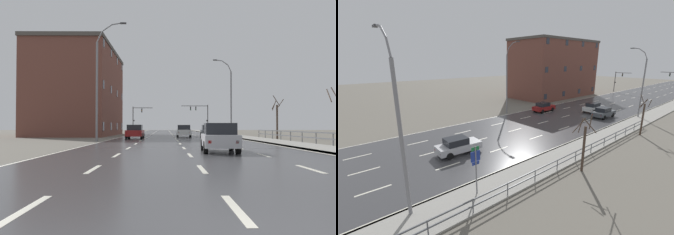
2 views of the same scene
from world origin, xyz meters
TOP-DOWN VIEW (x-y plane):
  - ground_plane at (0.00, 48.00)m, footprint 160.00×160.00m
  - road_asphalt_strip at (0.00, 59.99)m, footprint 14.00×120.00m
  - sidewalk_right at (8.43, 60.00)m, footprint 3.00×120.00m
  - guardrail at (9.85, 20.23)m, footprint 0.07×33.61m
  - street_lamp_midground at (7.44, 42.30)m, footprint 2.50×0.24m
  - street_lamp_left_bank at (-7.41, 28.78)m, footprint 2.84×0.24m
  - traffic_signal_right at (6.46, 70.16)m, footprint 5.73×0.36m
  - traffic_signal_left at (-7.17, 68.85)m, footprint 4.16×0.36m
  - car_mid_centre at (-4.50, 34.43)m, footprint 1.87×4.12m
  - car_far_left at (4.09, 38.30)m, footprint 1.96×4.16m
  - car_near_left at (1.21, 40.55)m, footprint 1.98×4.18m
  - car_distant at (1.71, 14.74)m, footprint 2.00×4.19m
  - brick_building at (-14.31, 49.68)m, footprint 10.78×21.47m
  - bare_tree_mid at (10.87, 33.51)m, footprint 1.26×1.25m

SIDE VIEW (x-z plane):
  - ground_plane at x=0.00m, z-range -0.12..0.00m
  - road_asphalt_strip at x=0.00m, z-range 0.00..0.02m
  - sidewalk_right at x=8.43m, z-range 0.00..0.12m
  - guardrail at x=9.85m, z-range 0.21..1.21m
  - car_mid_centre at x=-4.50m, z-range 0.02..1.59m
  - car_far_left at x=4.09m, z-range 0.02..1.59m
  - car_near_left at x=1.21m, z-range 0.02..1.59m
  - car_distant at x=1.71m, z-range 0.02..1.59m
  - bare_tree_mid at x=10.87m, z-range -0.23..4.51m
  - traffic_signal_left at x=-7.17m, z-range 0.84..6.35m
  - traffic_signal_right at x=6.46m, z-range 1.17..7.17m
  - street_lamp_midground at x=7.44m, z-range -0.11..10.23m
  - street_lamp_left_bank at x=-7.41m, z-range -0.15..11.08m
  - brick_building at x=-14.31m, z-range 0.01..13.16m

